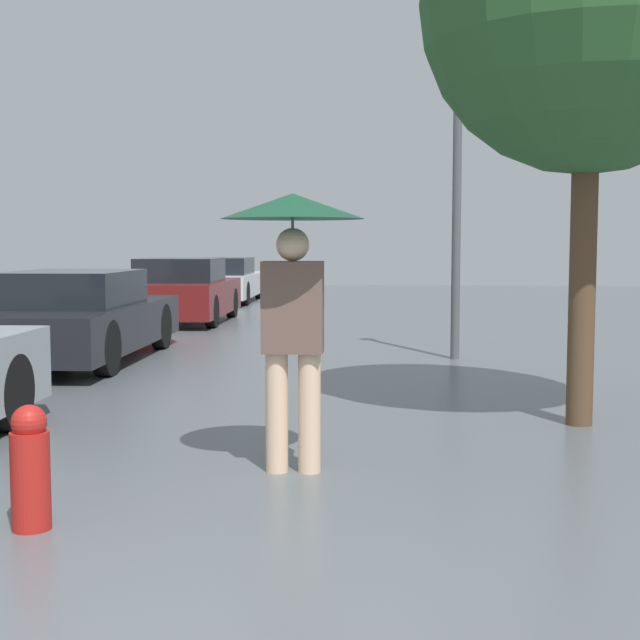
# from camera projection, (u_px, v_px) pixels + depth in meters

# --- Properties ---
(pedestrian) EXTENTS (0.96, 0.96, 1.88)m
(pedestrian) POSITION_uv_depth(u_px,v_px,m) (293.00, 261.00, 5.94)
(pedestrian) COLOR beige
(pedestrian) RESTS_ON ground_plane
(parked_car_second) EXTENTS (1.72, 4.40, 1.19)m
(parked_car_second) POSITION_uv_depth(u_px,v_px,m) (78.00, 318.00, 11.71)
(parked_car_second) COLOR black
(parked_car_second) RESTS_ON ground_plane
(parked_car_third) EXTENTS (1.75, 3.81, 1.26)m
(parked_car_third) POSITION_uv_depth(u_px,v_px,m) (182.00, 292.00, 17.46)
(parked_car_third) COLOR maroon
(parked_car_third) RESTS_ON ground_plane
(parked_car_farthest) EXTENTS (1.64, 4.52, 1.17)m
(parked_car_farthest) POSITION_uv_depth(u_px,v_px,m) (225.00, 281.00, 23.52)
(parked_car_farthest) COLOR silver
(parked_car_farthest) RESTS_ON ground_plane
(tree) EXTENTS (2.81, 2.81, 4.93)m
(tree) POSITION_uv_depth(u_px,v_px,m) (589.00, 5.00, 7.34)
(tree) COLOR brown
(tree) RESTS_ON ground_plane
(street_lamp) EXTENTS (0.27, 0.27, 4.06)m
(street_lamp) POSITION_uv_depth(u_px,v_px,m) (457.00, 174.00, 11.76)
(street_lamp) COLOR #515456
(street_lamp) RESTS_ON ground_plane
(fire_hydrant) EXTENTS (0.21, 0.21, 0.69)m
(fire_hydrant) POSITION_uv_depth(u_px,v_px,m) (30.00, 468.00, 4.82)
(fire_hydrant) COLOR #B21E19
(fire_hydrant) RESTS_ON ground_plane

